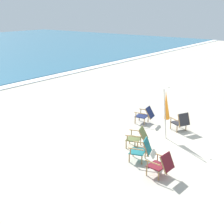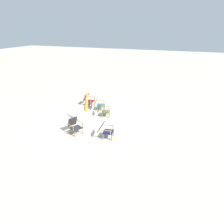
{
  "view_description": "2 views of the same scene",
  "coord_description": "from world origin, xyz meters",
  "px_view_note": "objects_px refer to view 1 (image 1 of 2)",
  "views": [
    {
      "loc": [
        -9.6,
        -5.14,
        4.92
      ],
      "look_at": [
        0.0,
        2.18,
        0.86
      ],
      "focal_mm": 50.0,
      "sensor_mm": 36.0,
      "label": 1
    },
    {
      "loc": [
        9.57,
        5.04,
        5.04
      ],
      "look_at": [
        0.23,
        1.4,
        0.76
      ],
      "focal_mm": 32.0,
      "sensor_mm": 36.0,
      "label": 2
    }
  ],
  "objects_px": {
    "umbrella_furled_orange": "(166,106)",
    "beach_chair_far_center": "(142,149)",
    "beach_chair_mid_center": "(145,114)",
    "beach_chair_front_right": "(162,164)",
    "beach_chair_front_left": "(181,121)",
    "beach_chair_back_left": "(138,137)"
  },
  "relations": [
    {
      "from": "umbrella_furled_orange",
      "to": "beach_chair_far_center",
      "type": "bearing_deg",
      "value": -172.72
    },
    {
      "from": "beach_chair_mid_center",
      "to": "umbrella_furled_orange",
      "type": "relative_size",
      "value": 0.41
    },
    {
      "from": "beach_chair_front_right",
      "to": "umbrella_furled_orange",
      "type": "bearing_deg",
      "value": 26.23
    },
    {
      "from": "beach_chair_front_left",
      "to": "beach_chair_far_center",
      "type": "relative_size",
      "value": 1.04
    },
    {
      "from": "beach_chair_far_center",
      "to": "umbrella_furled_orange",
      "type": "relative_size",
      "value": 0.39
    },
    {
      "from": "beach_chair_mid_center",
      "to": "beach_chair_far_center",
      "type": "bearing_deg",
      "value": -150.32
    },
    {
      "from": "beach_chair_front_left",
      "to": "beach_chair_mid_center",
      "type": "distance_m",
      "value": 1.65
    },
    {
      "from": "beach_chair_back_left",
      "to": "beach_chair_far_center",
      "type": "distance_m",
      "value": 1.08
    },
    {
      "from": "umbrella_furled_orange",
      "to": "beach_chair_mid_center",
      "type": "bearing_deg",
      "value": 55.79
    },
    {
      "from": "beach_chair_mid_center",
      "to": "beach_chair_front_right",
      "type": "bearing_deg",
      "value": -142.44
    },
    {
      "from": "beach_chair_mid_center",
      "to": "umbrella_furled_orange",
      "type": "height_order",
      "value": "umbrella_furled_orange"
    },
    {
      "from": "beach_chair_front_left",
      "to": "beach_chair_mid_center",
      "type": "relative_size",
      "value": 1.0
    },
    {
      "from": "beach_chair_front_right",
      "to": "beach_chair_front_left",
      "type": "relative_size",
      "value": 0.93
    },
    {
      "from": "beach_chair_back_left",
      "to": "beach_chair_far_center",
      "type": "height_order",
      "value": "beach_chair_far_center"
    },
    {
      "from": "beach_chair_far_center",
      "to": "umbrella_furled_orange",
      "type": "height_order",
      "value": "umbrella_furled_orange"
    },
    {
      "from": "beach_chair_far_center",
      "to": "umbrella_furled_orange",
      "type": "distance_m",
      "value": 2.33
    },
    {
      "from": "beach_chair_back_left",
      "to": "beach_chair_mid_center",
      "type": "height_order",
      "value": "beach_chair_back_left"
    },
    {
      "from": "beach_chair_front_right",
      "to": "beach_chair_back_left",
      "type": "bearing_deg",
      "value": 51.78
    },
    {
      "from": "beach_chair_front_left",
      "to": "umbrella_furled_orange",
      "type": "height_order",
      "value": "umbrella_furled_orange"
    },
    {
      "from": "beach_chair_far_center",
      "to": "beach_chair_front_left",
      "type": "bearing_deg",
      "value": 2.54
    },
    {
      "from": "beach_chair_front_left",
      "to": "umbrella_furled_orange",
      "type": "distance_m",
      "value": 1.5
    },
    {
      "from": "beach_chair_back_left",
      "to": "beach_chair_front_left",
      "type": "bearing_deg",
      "value": -12.57
    }
  ]
}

